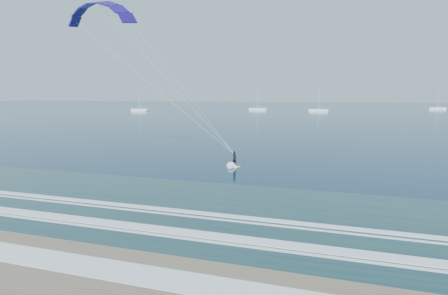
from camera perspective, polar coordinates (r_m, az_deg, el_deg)
ground at (r=23.82m, az=-25.30°, el=-13.60°), size 900.00×900.00×0.00m
kitesurfer_rig at (r=44.79m, az=-8.01°, el=9.39°), size 18.90×9.37×19.25m
sailboat_0 at (r=210.49m, az=-12.00°, el=5.29°), size 8.52×2.40×11.62m
sailboat_1 at (r=218.16m, az=4.85°, el=5.50°), size 9.20×2.40×12.57m
sailboat_2 at (r=207.16m, az=13.33°, el=5.22°), size 9.20×2.40×12.70m
sailboat_3 at (r=259.03m, az=28.18°, el=4.95°), size 8.61×2.40×11.73m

